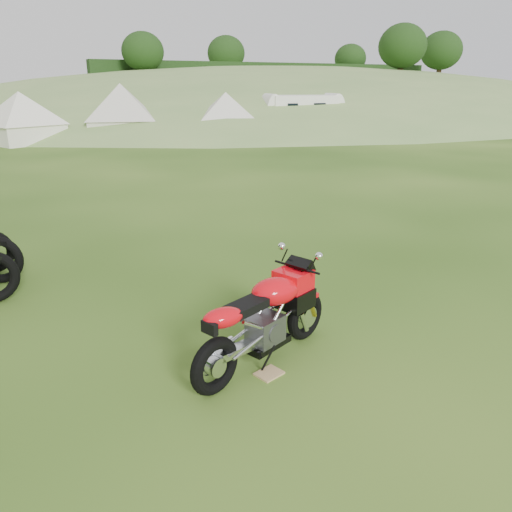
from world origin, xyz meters
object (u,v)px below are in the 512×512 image
caravan (302,114)px  tent_mid (122,111)px  sport_motorcycle (264,313)px  tent_left (22,116)px  plywood_board (269,373)px  tent_right (226,114)px

caravan → tent_mid: bearing=-179.8°
sport_motorcycle → tent_left: size_ratio=0.66×
plywood_board → tent_mid: bearing=79.4°
sport_motorcycle → caravan: caravan is taller
plywood_board → caravan: bearing=56.2°
sport_motorcycle → tent_right: tent_right is taller
sport_motorcycle → tent_mid: (3.91, 21.07, 0.75)m
tent_mid → caravan: tent_mid is taller
sport_motorcycle → plywood_board: size_ratio=7.33×
plywood_board → tent_mid: (3.98, 21.29, 1.28)m
caravan → sport_motorcycle: bearing=-111.1°
tent_mid → tent_right: 4.97m
tent_mid → caravan: (8.92, -2.00, -0.30)m
plywood_board → tent_left: 21.51m
plywood_board → tent_left: tent_left is taller
plywood_board → tent_right: bearing=66.2°
tent_left → plywood_board: bearing=-110.9°
tent_left → caravan: tent_left is taller
tent_right → caravan: (4.45, 0.16, -0.17)m
plywood_board → tent_left: (-0.43, 21.47, 1.18)m
caravan → tent_right: bearing=-165.1°
plywood_board → tent_mid: size_ratio=0.08×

